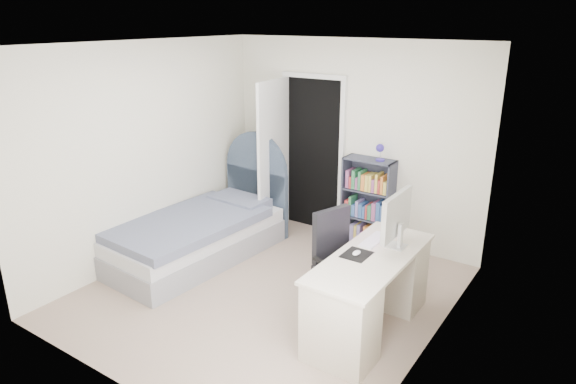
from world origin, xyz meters
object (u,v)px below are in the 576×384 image
Objects in this scene: desk at (370,289)px; floor_lamp at (272,186)px; bed at (203,232)px; bookcase at (368,206)px; nightstand at (263,203)px; office_chair at (339,259)px.

floor_lamp is at bearing 144.43° from desk.
bed reaches higher than bookcase.
bed reaches higher than floor_lamp.
nightstand is at bearing -167.77° from bookcase.
bed is 1.33m from floor_lamp.
floor_lamp is 2.40m from office_chair.
bookcase is (1.48, 1.39, 0.21)m from bed.
bed is at bearing -94.87° from nightstand.
bed is 2.17× the size of office_chair.
desk is at bearing -14.59° from office_chair.
nightstand is at bearing -87.52° from floor_lamp.
bookcase reaches higher than nightstand.
floor_lamp reaches higher than nightstand.
desk is at bearing -31.78° from nightstand.
bed is 1.47× the size of desk.
bookcase is 1.66m from office_chair.
office_chair reaches higher than nightstand.
floor_lamp reaches higher than office_chair.
office_chair is (1.86, -1.29, 0.21)m from nightstand.
floor_lamp is 1.27× the size of office_chair.
nightstand is 2.63m from desk.
bed reaches higher than nightstand.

